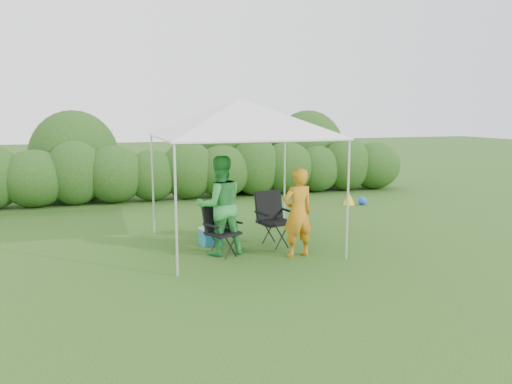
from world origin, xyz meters
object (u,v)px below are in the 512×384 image
object	(u,v)px
cooler	(211,236)
chair_left	(220,226)
man	(298,213)
chair_right	(273,215)
canopy	(240,118)
woman	(220,205)

from	to	relation	value
cooler	chair_left	bearing A→B (deg)	-99.86
man	cooler	world-z (taller)	man
chair_left	cooler	xyz separation A→B (m)	(0.00, 0.74, -0.36)
chair_right	man	size ratio (longest dim) A/B	0.66
chair_left	man	world-z (taller)	man
canopy	chair_right	xyz separation A→B (m)	(0.59, -0.18, -1.87)
chair_right	man	bearing A→B (deg)	-91.79
chair_right	cooler	world-z (taller)	chair_right
chair_right	chair_left	distance (m)	1.20
chair_left	cooler	size ratio (longest dim) A/B	2.09
chair_right	man	distance (m)	0.93
man	canopy	bearing A→B (deg)	-62.23
woman	cooler	distance (m)	1.01
chair_left	cooler	world-z (taller)	chair_left
canopy	man	world-z (taller)	canopy
canopy	cooler	size ratio (longest dim) A/B	6.86
canopy	chair_right	bearing A→B (deg)	-17.31
man	cooler	bearing A→B (deg)	-51.28
canopy	cooler	world-z (taller)	canopy
chair_right	chair_left	world-z (taller)	chair_right
canopy	woman	xyz separation A→B (m)	(-0.54, -0.49, -1.56)
chair_left	man	xyz separation A→B (m)	(1.30, -0.55, 0.27)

